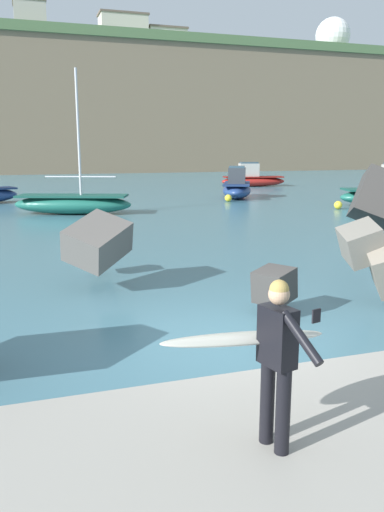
% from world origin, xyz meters
% --- Properties ---
extents(ground_plane, '(400.00, 400.00, 0.00)m').
position_xyz_m(ground_plane, '(0.00, 0.00, 0.00)').
color(ground_plane, '#42707F').
extents(walkway_path, '(48.00, 4.40, 0.24)m').
position_xyz_m(walkway_path, '(0.00, -4.00, 0.12)').
color(walkway_path, '#9E998E').
rests_on(walkway_path, ground).
extents(breakwater_jetty, '(31.13, 7.59, 2.92)m').
position_xyz_m(breakwater_jetty, '(1.68, 1.79, 1.17)').
color(breakwater_jetty, '#605B56').
rests_on(breakwater_jetty, ground).
extents(surfer_with_board, '(2.12, 1.36, 1.78)m').
position_xyz_m(surfer_with_board, '(-0.95, -3.48, 1.28)').
color(surfer_with_board, black).
rests_on(surfer_with_board, walkway_path).
extents(boat_mid_left, '(6.08, 3.57, 6.98)m').
position_xyz_m(boat_mid_left, '(-0.89, 18.36, 0.54)').
color(boat_mid_left, '#1E6656').
rests_on(boat_mid_left, ground).
extents(boat_mid_right, '(3.48, 4.73, 2.12)m').
position_xyz_m(boat_mid_right, '(10.16, 23.46, 0.69)').
color(boat_mid_right, navy).
rests_on(boat_mid_right, ground).
extents(boat_far_left, '(5.69, 2.50, 2.08)m').
position_xyz_m(boat_far_left, '(15.58, 32.79, 0.65)').
color(boat_far_left, maroon).
rests_on(boat_far_left, ground).
extents(mooring_buoy_inner, '(0.44, 0.44, 0.44)m').
position_xyz_m(mooring_buoy_inner, '(12.98, 16.06, 0.22)').
color(mooring_buoy_inner, yellow).
rests_on(mooring_buoy_inner, ground).
extents(mooring_buoy_outer, '(0.44, 0.44, 0.44)m').
position_xyz_m(mooring_buoy_outer, '(8.81, 21.60, 0.22)').
color(mooring_buoy_outer, yellow).
rests_on(mooring_buoy_outer, ground).
extents(headland_bluff, '(98.30, 32.58, 17.91)m').
position_xyz_m(headland_bluff, '(19.81, 75.39, 8.98)').
color(headland_bluff, '#847056').
rests_on(headland_bluff, ground).
extents(radar_dome, '(6.49, 6.49, 9.53)m').
position_xyz_m(radar_dome, '(54.50, 82.45, 23.16)').
color(radar_dome, silver).
rests_on(radar_dome, headland_bluff).
extents(station_building_west, '(4.36, 4.34, 4.83)m').
position_xyz_m(station_building_west, '(-0.89, 70.28, 20.34)').
color(station_building_west, '#B2ADA3').
rests_on(station_building_west, headland_bluff).
extents(station_building_central, '(6.45, 6.50, 4.43)m').
position_xyz_m(station_building_central, '(20.52, 79.32, 20.14)').
color(station_building_central, silver).
rests_on(station_building_central, headland_bluff).
extents(station_building_east, '(5.66, 5.43, 4.49)m').
position_xyz_m(station_building_east, '(-4.31, 83.03, 20.17)').
color(station_building_east, silver).
rests_on(station_building_east, headland_bluff).
extents(station_building_annex, '(7.66, 4.28, 5.91)m').
position_xyz_m(station_building_annex, '(13.33, 77.60, 20.88)').
color(station_building_annex, beige).
rests_on(station_building_annex, headland_bluff).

